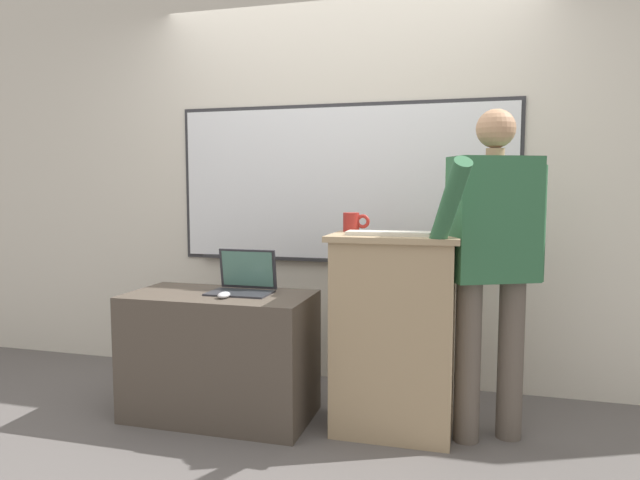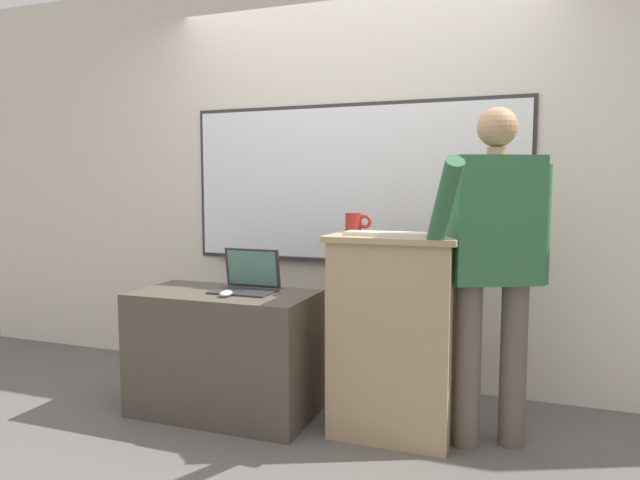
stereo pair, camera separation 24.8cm
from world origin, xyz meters
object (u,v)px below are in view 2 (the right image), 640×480
wireless_keyboard (387,234)px  side_desk (224,353)px  computer_mouse_by_laptop (226,294)px  person_presenter (494,254)px  coffee_mug (355,222)px  laptop (249,278)px  lectern_podium (393,335)px

wireless_keyboard → side_desk: bearing=-179.8°
computer_mouse_by_laptop → person_presenter: bearing=8.1°
person_presenter → computer_mouse_by_laptop: size_ratio=16.81×
side_desk → wireless_keyboard: 1.18m
wireless_keyboard → coffee_mug: 0.30m
side_desk → person_presenter: bearing=3.3°
laptop → coffee_mug: bearing=9.1°
lectern_podium → computer_mouse_by_laptop: (-0.89, -0.17, 0.19)m
computer_mouse_by_laptop → lectern_podium: bearing=10.6°
lectern_podium → computer_mouse_by_laptop: size_ratio=10.53×
person_presenter → coffee_mug: (-0.74, 0.11, 0.13)m
laptop → coffee_mug: 0.69m
person_presenter → computer_mouse_by_laptop: person_presenter is taller
side_desk → wireless_keyboard: size_ratio=2.42×
side_desk → coffee_mug: bearing=14.7°
lectern_podium → coffee_mug: bearing=152.1°
wireless_keyboard → computer_mouse_by_laptop: wireless_keyboard is taller
lectern_podium → coffee_mug: (-0.25, 0.13, 0.58)m
person_presenter → coffee_mug: person_presenter is taller
person_presenter → laptop: 1.36m
lectern_podium → wireless_keyboard: size_ratio=2.48×
person_presenter → wireless_keyboard: person_presenter is taller
computer_mouse_by_laptop → side_desk: bearing=125.4°
lectern_podium → wireless_keyboard: 0.54m
lectern_podium → wireless_keyboard: (-0.03, -0.05, 0.53)m
computer_mouse_by_laptop → coffee_mug: coffee_mug is taller
laptop → wireless_keyboard: (0.83, -0.09, 0.28)m
wireless_keyboard → computer_mouse_by_laptop: bearing=-172.4°
lectern_podium → laptop: lectern_podium is taller
laptop → computer_mouse_by_laptop: laptop is taller
side_desk → computer_mouse_by_laptop: computer_mouse_by_laptop is taller
side_desk → wireless_keyboard: (0.94, 0.00, 0.71)m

